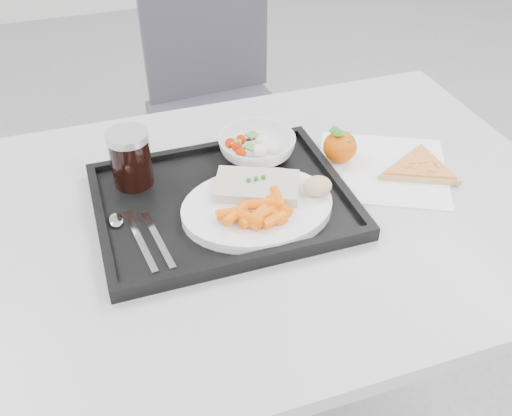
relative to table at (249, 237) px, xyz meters
The scene contains 14 objects.
table is the anchor object (origin of this frame).
chair 0.90m from the table, 78.66° to the left, with size 0.45×0.45×0.93m.
tray 0.09m from the table, 150.02° to the left, with size 0.45×0.35×0.03m.
dinner_plate 0.10m from the table, 75.14° to the right, with size 0.27×0.27×0.02m.
fish_fillet 0.11m from the table, 23.38° to the left, with size 0.17×0.14×0.03m.
bread_roll 0.17m from the table, 16.21° to the right, with size 0.06×0.06×0.03m.
salad_bowl 0.18m from the table, 65.21° to the left, with size 0.15×0.15×0.05m.
cola_glass 0.26m from the table, 145.20° to the left, with size 0.08×0.08×0.11m.
cutlery 0.22m from the table, behind, with size 0.09×0.17×0.01m.
napkin 0.30m from the table, ahead, with size 0.33×0.33×0.00m.
tangerine 0.26m from the table, 21.61° to the left, with size 0.08×0.08×0.07m.
pizza_slice 0.36m from the table, ahead, with size 0.19×0.19×0.02m.
carrot_pile 0.13m from the table, 92.89° to the right, with size 0.13×0.09×0.03m.
salad_contents 0.18m from the table, 64.86° to the left, with size 0.10×0.08×0.02m.
Camera 1 is at (-0.24, -0.46, 1.40)m, focal length 40.00 mm.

